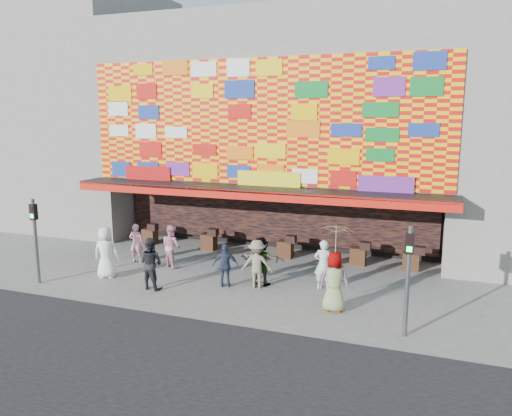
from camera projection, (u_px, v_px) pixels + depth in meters
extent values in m
plane|color=slate|center=(217.00, 290.00, 16.85)|extent=(90.00, 90.00, 0.00)
cube|color=black|center=(92.00, 386.00, 10.85)|extent=(30.00, 8.00, 0.02)
cube|color=gray|center=(288.00, 100.00, 23.04)|extent=(15.00, 8.00, 7.00)
cube|color=black|center=(292.00, 203.00, 24.87)|extent=(15.00, 6.00, 3.00)
cube|color=gray|center=(121.00, 208.00, 23.67)|extent=(0.40, 2.00, 3.00)
cube|color=gray|center=(449.00, 232.00, 18.69)|extent=(0.40, 2.00, 3.00)
cube|color=black|center=(253.00, 189.00, 19.43)|extent=(15.20, 1.60, 0.12)
cube|color=red|center=(245.00, 195.00, 18.74)|extent=(15.20, 0.04, 0.35)
cube|color=#FFBB00|center=(257.00, 122.00, 19.48)|extent=(14.80, 0.08, 4.90)
cube|color=black|center=(272.00, 214.00, 21.96)|extent=(14.00, 0.25, 2.50)
cube|color=gray|center=(62.00, 112.00, 27.56)|extent=(11.00, 8.00, 12.00)
cylinder|color=#59595B|center=(36.00, 241.00, 17.30)|extent=(0.12, 0.12, 3.00)
cube|color=black|center=(33.00, 212.00, 17.11)|extent=(0.22, 0.18, 0.55)
cube|color=black|center=(31.00, 209.00, 17.00)|extent=(0.14, 0.02, 0.14)
cube|color=#19E533|center=(32.00, 216.00, 17.05)|extent=(0.14, 0.02, 0.14)
cylinder|color=#59595B|center=(408.00, 282.00, 13.07)|extent=(0.12, 0.12, 3.00)
cube|color=black|center=(410.00, 243.00, 12.88)|extent=(0.22, 0.18, 0.55)
cube|color=black|center=(410.00, 239.00, 12.77)|extent=(0.14, 0.02, 0.14)
cube|color=#19E533|center=(409.00, 249.00, 12.82)|extent=(0.14, 0.02, 0.14)
imported|color=white|center=(106.00, 252.00, 18.02)|extent=(1.04, 0.82, 1.87)
imported|color=pink|center=(136.00, 243.00, 19.94)|extent=(0.63, 0.48, 1.57)
imported|color=black|center=(151.00, 263.00, 16.85)|extent=(0.94, 0.77, 1.78)
imported|color=gray|center=(257.00, 264.00, 16.96)|extent=(1.19, 0.85, 1.67)
imported|color=#2D354F|center=(225.00, 265.00, 17.06)|extent=(0.96, 0.66, 1.51)
imported|color=gray|center=(261.00, 261.00, 17.22)|extent=(1.59, 0.52, 1.71)
imported|color=gray|center=(334.00, 282.00, 14.90)|extent=(0.94, 0.65, 1.84)
imported|color=silver|center=(323.00, 265.00, 16.79)|extent=(0.68, 0.50, 1.71)
imported|color=pink|center=(172.00, 246.00, 19.30)|extent=(1.00, 0.92, 1.66)
imported|color=#D9CE89|center=(336.00, 241.00, 14.67)|extent=(1.13, 1.15, 0.95)
cylinder|color=#4C3326|center=(335.00, 271.00, 14.84)|extent=(0.02, 0.02, 1.00)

